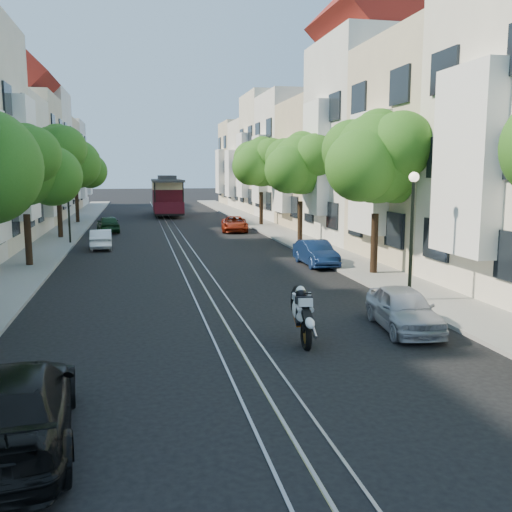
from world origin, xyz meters
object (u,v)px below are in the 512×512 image
tree_e_c (302,166)px  cable_car (167,194)px  parked_car_w_mid (101,239)px  tree_w_d (76,167)px  tree_w_b (25,169)px  parked_car_e_far (234,224)px  parked_car_w_far (108,224)px  parked_car_w_near (10,407)px  lamp_west (68,196)px  parked_car_e_mid (316,253)px  tree_w_c (58,158)px  parked_car_e_near (404,309)px  sportbike_rider (302,311)px  tree_e_b (378,160)px  lamp_east (412,217)px  tree_e_d (262,163)px

tree_e_c → cable_car: size_ratio=0.71×
parked_car_w_mid → tree_w_d: bearing=-83.1°
tree_w_b → parked_car_e_far: size_ratio=1.60×
tree_w_d → parked_car_w_far: tree_w_d is taller
parked_car_w_near → parked_car_w_mid: bearing=-95.2°
lamp_west → parked_car_e_mid: 15.79m
tree_e_c → parked_car_w_far: tree_e_c is taller
tree_w_c → parked_car_e_near: bearing=-63.6°
tree_e_c → tree_w_c: tree_w_c is taller
sportbike_rider → parked_car_w_far: 28.43m
sportbike_rider → parked_car_w_far: bearing=106.8°
tree_e_b → lamp_east: (-0.96, -4.98, -1.89)m
tree_e_d → parked_car_w_far: 12.68m
tree_w_b → parked_car_w_far: bearing=79.2°
lamp_west → parked_car_e_near: (10.98, -20.87, -2.26)m
parked_car_e_far → tree_e_b: bearing=-73.9°
sportbike_rider → parked_car_e_mid: (3.96, 11.25, -0.23)m
parked_car_e_near → tree_e_c: bearing=89.2°
tree_e_c → parked_car_w_far: (-11.66, 8.43, -4.00)m
lamp_west → parked_car_e_near: lamp_west is taller
tree_e_c → parked_car_e_mid: (-1.66, -8.11, -4.03)m
tree_e_b → parked_car_e_mid: (-1.66, 2.89, -4.16)m
cable_car → parked_car_w_mid: size_ratio=2.80×
tree_w_b → parked_car_e_far: tree_w_b is taller
sportbike_rider → cable_car: size_ratio=0.23×
sportbike_rider → tree_e_c: bearing=78.3°
parked_car_w_near → parked_car_w_far: (0.00, 32.30, -0.09)m
tree_w_c → parked_car_e_mid: 18.82m
parked_car_e_mid → tree_e_c: bearing=77.2°
tree_w_d → parked_car_e_mid: size_ratio=1.88×
sportbike_rider → parked_car_e_far: 26.61m
sportbike_rider → parked_car_e_mid: sportbike_rider is taller
tree_w_d → lamp_west: bearing=-86.6°
parked_car_e_mid → parked_car_w_far: bearing=119.9°
tree_w_d → tree_e_c: bearing=-48.0°
sportbike_rider → parked_car_w_far: sportbike_rider is taller
tree_w_b → parked_car_w_near: size_ratio=1.32×
tree_w_b → cable_car: 29.89m
cable_car → parked_car_w_far: (-4.90, -14.38, -1.48)m
parked_car_e_far → tree_w_c: bearing=-162.5°
tree_e_b → parked_car_w_mid: bearing=137.2°
tree_e_c → tree_w_c: size_ratio=0.92×
parked_car_e_near → parked_car_w_near: parked_car_w_near is taller
parked_car_w_near → parked_car_w_mid: (0.00, 23.68, -0.15)m
tree_w_d → parked_car_e_near: size_ratio=1.88×
parked_car_e_far → parked_car_w_mid: size_ratio=1.19×
tree_e_d → parked_car_e_mid: bearing=-95.0°
parked_car_w_mid → tree_e_b: bearing=134.5°
lamp_west → parked_car_e_mid: bearing=-40.4°
cable_car → parked_car_w_near: 46.96m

